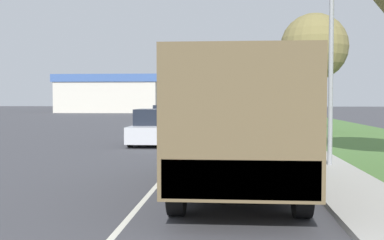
# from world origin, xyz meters

# --- Properties ---
(ground_plane) EXTENTS (180.00, 180.00, 0.00)m
(ground_plane) POSITION_xyz_m (0.00, 40.00, 0.00)
(ground_plane) COLOR #424247
(lane_centre_stripe) EXTENTS (0.12, 120.00, 0.00)m
(lane_centre_stripe) POSITION_xyz_m (0.00, 40.00, 0.00)
(lane_centre_stripe) COLOR silver
(lane_centre_stripe) RESTS_ON ground
(sidewalk_right) EXTENTS (1.80, 120.00, 0.12)m
(sidewalk_right) POSITION_xyz_m (4.50, 40.00, 0.06)
(sidewalk_right) COLOR #ADAAA3
(sidewalk_right) RESTS_ON ground
(grass_strip_right) EXTENTS (7.00, 120.00, 0.02)m
(grass_strip_right) POSITION_xyz_m (8.90, 40.00, 0.01)
(grass_strip_right) COLOR #4C7538
(grass_strip_right) RESTS_ON ground
(military_truck) EXTENTS (2.52, 7.64, 2.95)m
(military_truck) POSITION_xyz_m (1.93, 8.91, 1.64)
(military_truck) COLOR #606647
(military_truck) RESTS_ON ground
(car_nearest_ahead) EXTENTS (1.77, 4.38, 1.63)m
(car_nearest_ahead) POSITION_xyz_m (-1.77, 20.00, 0.73)
(car_nearest_ahead) COLOR #B7BABF
(car_nearest_ahead) RESTS_ON ground
(car_second_ahead) EXTENTS (1.71, 4.35, 1.72)m
(car_second_ahead) POSITION_xyz_m (-2.14, 27.58, 0.76)
(car_second_ahead) COLOR silver
(car_second_ahead) RESTS_ON ground
(car_third_ahead) EXTENTS (1.75, 4.38, 1.39)m
(car_third_ahead) POSITION_xyz_m (-1.57, 42.81, 0.64)
(car_third_ahead) COLOR silver
(car_third_ahead) RESTS_ON ground
(car_fourth_ahead) EXTENTS (1.80, 4.87, 1.55)m
(car_fourth_ahead) POSITION_xyz_m (-1.90, 52.73, 0.70)
(car_fourth_ahead) COLOR silver
(car_fourth_ahead) RESTS_ON ground
(car_farthest_ahead) EXTENTS (1.80, 4.14, 1.46)m
(car_farthest_ahead) POSITION_xyz_m (-1.60, 66.62, 0.66)
(car_farthest_ahead) COLOR tan
(car_farthest_ahead) RESTS_ON ground
(lamp_post) EXTENTS (1.69, 0.24, 6.27)m
(lamp_post) POSITION_xyz_m (4.52, 12.73, 3.91)
(lamp_post) COLOR gray
(lamp_post) RESTS_ON sidewalk_right
(tree_far_right) EXTENTS (4.14, 4.14, 7.35)m
(tree_far_right) POSITION_xyz_m (6.90, 28.44, 5.29)
(tree_far_right) COLOR #4C3D2D
(tree_far_right) RESTS_ON grass_strip_right
(building_distant) EXTENTS (15.94, 9.68, 5.74)m
(building_distant) POSITION_xyz_m (-16.80, 71.91, 2.91)
(building_distant) COLOR beige
(building_distant) RESTS_ON ground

